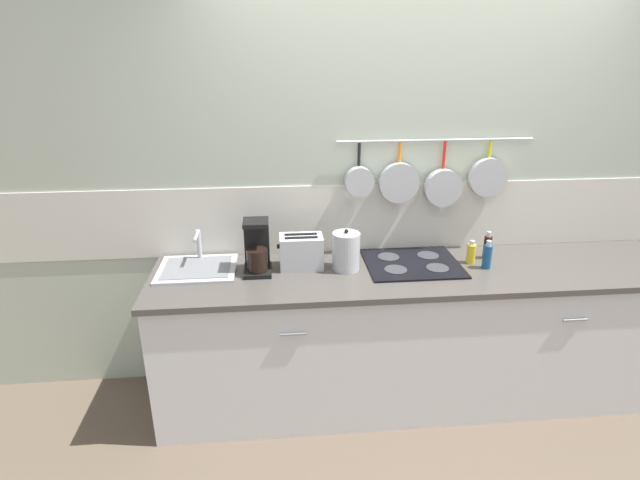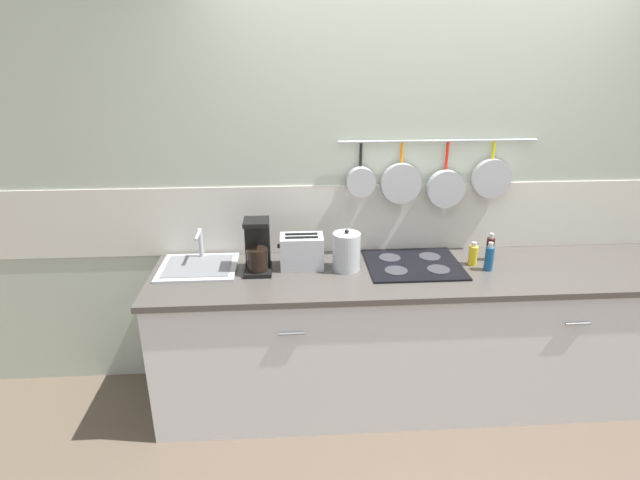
{
  "view_description": "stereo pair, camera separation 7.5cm",
  "coord_description": "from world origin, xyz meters",
  "views": [
    {
      "loc": [
        -0.85,
        -2.58,
        2.1
      ],
      "look_at": [
        -0.6,
        0.0,
        1.09
      ],
      "focal_mm": 28.0,
      "sensor_mm": 36.0,
      "label": 1
    },
    {
      "loc": [
        -0.78,
        -2.59,
        2.1
      ],
      "look_at": [
        -0.6,
        0.0,
        1.09
      ],
      "focal_mm": 28.0,
      "sensor_mm": 36.0,
      "label": 2
    }
  ],
  "objects": [
    {
      "name": "bottle_olive_oil",
      "position": [
        0.44,
        0.14,
        0.96
      ],
      "size": [
        0.05,
        0.05,
        0.17
      ],
      "color": "#33140F",
      "rests_on": "countertop"
    },
    {
      "name": "coffee_maker",
      "position": [
        -0.96,
        0.08,
        1.01
      ],
      "size": [
        0.16,
        0.2,
        0.31
      ],
      "color": "black",
      "rests_on": "countertop"
    },
    {
      "name": "cooktop",
      "position": [
        -0.04,
        0.09,
        0.89
      ],
      "size": [
        0.55,
        0.47,
        0.01
      ],
      "color": "black",
      "rests_on": "countertop"
    },
    {
      "name": "countertop",
      "position": [
        0.0,
        0.0,
        0.86
      ],
      "size": [
        3.15,
        0.67,
        0.03
      ],
      "color": "#4C4742",
      "rests_on": "cabinet_base"
    },
    {
      "name": "sink_basin",
      "position": [
        -1.31,
        0.13,
        0.9
      ],
      "size": [
        0.45,
        0.39,
        0.19
      ],
      "color": "#B7BABF",
      "rests_on": "countertop"
    },
    {
      "name": "kettle",
      "position": [
        -0.45,
        0.06,
        0.99
      ],
      "size": [
        0.16,
        0.16,
        0.25
      ],
      "color": "#B7BABF",
      "rests_on": "countertop"
    },
    {
      "name": "ground_plane",
      "position": [
        0.0,
        0.0,
        0.0
      ],
      "size": [
        12.0,
        12.0,
        0.0
      ],
      "primitive_type": "plane",
      "color": "brown"
    },
    {
      "name": "wall_back",
      "position": [
        0.0,
        0.38,
        1.27
      ],
      "size": [
        7.2,
        0.15,
        2.6
      ],
      "color": "#B2BCA8",
      "rests_on": "ground_plane"
    },
    {
      "name": "toaster",
      "position": [
        -0.7,
        0.11,
        0.98
      ],
      "size": [
        0.27,
        0.16,
        0.2
      ],
      "color": "#B7BABF",
      "rests_on": "countertop"
    },
    {
      "name": "bottle_sesame_oil",
      "position": [
        0.31,
        0.07,
        0.94
      ],
      "size": [
        0.05,
        0.05,
        0.14
      ],
      "color": "yellow",
      "rests_on": "countertop"
    },
    {
      "name": "cabinet_base",
      "position": [
        0.0,
        -0.0,
        0.42
      ],
      "size": [
        3.11,
        0.65,
        0.85
      ],
      "color": "silver",
      "rests_on": "ground_plane"
    },
    {
      "name": "bottle_hot_sauce",
      "position": [
        0.38,
        -0.01,
        0.96
      ],
      "size": [
        0.05,
        0.05,
        0.17
      ],
      "color": "navy",
      "rests_on": "countertop"
    }
  ]
}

